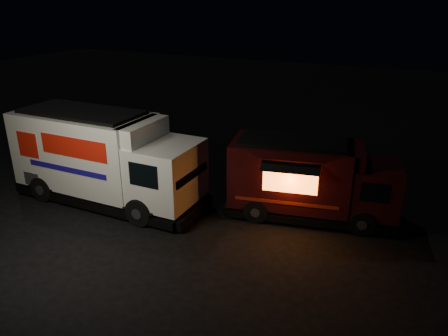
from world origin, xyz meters
TOP-DOWN VIEW (x-y plane):
  - ground at (0.00, 0.00)m, footprint 80.00×80.00m
  - white_truck at (-2.66, 0.58)m, footprint 7.86×2.72m
  - red_truck at (4.85, 2.70)m, footprint 6.55×3.45m

SIDE VIEW (x-z plane):
  - ground at x=0.00m, z-range 0.00..0.00m
  - red_truck at x=4.85m, z-range 0.00..2.90m
  - white_truck at x=-2.66m, z-range 0.00..3.56m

